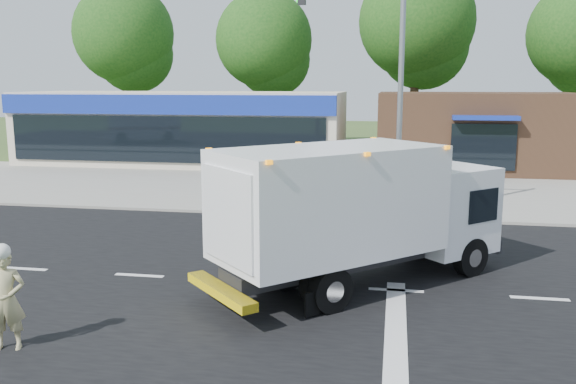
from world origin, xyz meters
The scene contains 11 objects.
ground centered at (0.00, 0.00, 0.00)m, with size 120.00×120.00×0.00m, color #385123.
road_asphalt centered at (0.00, 0.00, 0.00)m, with size 60.00×14.00×0.02m, color black.
sidewalk centered at (0.00, 8.20, 0.06)m, with size 60.00×2.40×0.12m, color gray.
parking_apron centered at (0.00, 14.00, 0.01)m, with size 60.00×9.00×0.02m, color gray.
lane_markings centered at (1.35, -1.35, 0.02)m, with size 55.20×7.00×0.01m.
ems_box_truck centered at (2.11, 0.20, 1.84)m, with size 6.76×6.56×3.20m.
emergency_worker centered at (-3.55, -4.17, 0.92)m, with size 0.74×0.61×1.88m.
retail_strip_mall centered at (-9.00, 19.93, 2.01)m, with size 18.00×6.20×4.00m.
brown_storefront centered at (7.00, 19.98, 2.00)m, with size 10.00×6.70×4.00m.
traffic_signal_pole centered at (2.35, 7.60, 4.92)m, with size 3.51×0.25×8.00m.
background_trees centered at (-0.85, 28.16, 7.38)m, with size 36.77×7.39×12.10m.
Camera 1 is at (2.88, -13.03, 4.53)m, focal length 38.00 mm.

